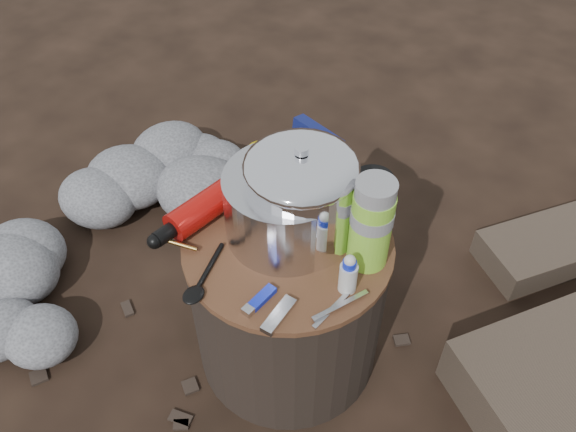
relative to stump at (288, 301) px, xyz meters
The scene contains 15 objects.
ground 0.20m from the stump, ahead, with size 60.00×60.00×0.00m, color black.
stump is the anchor object (origin of this frame).
rock_ring 0.61m from the stump, behind, with size 0.40×0.88×0.17m, color slate, non-canonical shape.
foil_windscreen 0.28m from the stump, 129.13° to the left, with size 0.25×0.25×0.15m, color silver.
camping_pot 0.31m from the stump, 77.70° to the left, with size 0.22×0.22×0.22m, color white.
fuel_bottle 0.30m from the stump, behind, with size 0.06×0.27×0.06m, color #B80F0B, non-canonical shape.
thermos 0.34m from the stump, 14.85° to the left, with size 0.08×0.08×0.20m, color #89D233.
travel_mug 0.32m from the stump, 51.61° to the left, with size 0.08×0.08×0.12m, color black.
stuff_sack 0.31m from the stump, 130.39° to the left, with size 0.15×0.13×0.11m, color #DDB503.
food_pouch 0.33m from the stump, 101.40° to the left, with size 0.13×0.03×0.16m, color #0C1451.
lighter 0.26m from the stump, 78.54° to the right, with size 0.02×0.08×0.01m, color #1225C7.
multitool 0.28m from the stump, 65.22° to the right, with size 0.02×0.09×0.01m, color #B0B0B5.
pot_grabber 0.28m from the stump, 31.93° to the right, with size 0.03×0.12×0.01m, color #B0B0B5, non-canonical shape.
spork 0.27m from the stump, 125.35° to the right, with size 0.03×0.15×0.01m, color black, non-canonical shape.
squeeze_bottle 0.29m from the stump, 16.06° to the right, with size 0.03×0.03×0.08m, color silver.
Camera 1 is at (0.41, -0.71, 1.32)m, focal length 37.21 mm.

